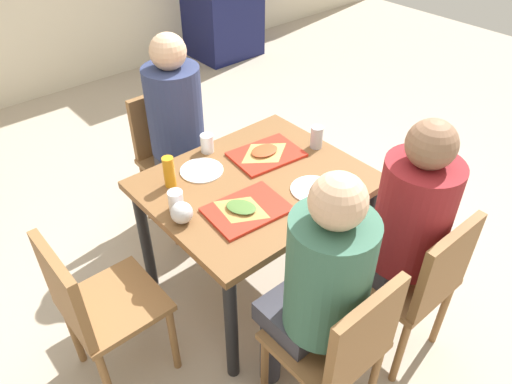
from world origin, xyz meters
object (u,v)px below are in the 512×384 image
Objects in this scene: person_far_side at (179,124)px; paper_plate_center at (202,170)px; soda_can at (317,137)px; condiment_bottle at (169,172)px; person_in_brown_jacket at (403,223)px; chair_far_side at (171,150)px; paper_plate_near_edge at (313,189)px; chair_near_left at (340,345)px; chair_left_end at (94,305)px; main_table at (256,196)px; chair_near_right at (419,280)px; tray_red_near at (247,210)px; plastic_cup_a at (207,143)px; pizza_slice_b at (264,152)px; foil_bundle at (182,213)px; tray_red_far at (266,155)px; plastic_cup_b at (314,206)px; person_in_red at (319,282)px; plastic_cup_c at (176,201)px; pizza_slice_a at (241,208)px.

person_far_side reaches higher than paper_plate_center.
condiment_bottle is at bearing 164.60° from soda_can.
person_far_side is (-0.26, 1.36, 0.00)m from person_in_brown_jacket.
chair_far_side is 1.09m from paper_plate_near_edge.
chair_near_left is 1.04m from chair_left_end.
main_table is 4.78× the size of paper_plate_center.
chair_near_right is 1.00× the size of chair_far_side.
plastic_cup_a is at bearing 73.17° from tray_red_near.
paper_plate_near_edge is at bearing -93.04° from pizza_slice_b.
foil_bundle is at bearing -2.69° from chair_left_end.
soda_can is (0.63, 0.17, 0.05)m from tray_red_near.
pizza_slice_b reaches higher than tray_red_far.
chair_near_left is 0.53m from chair_near_right.
plastic_cup_a is at bearing 131.35° from tray_red_far.
plastic_cup_b is at bearing -73.17° from paper_plate_center.
condiment_bottle reaches higher than chair_near_right.
tray_red_near is (0.08, 0.67, 0.23)m from chair_near_left.
person_far_side reaches higher than tray_red_far.
person_in_red is 3.55× the size of tray_red_far.
plastic_cup_a reaches higher than paper_plate_center.
chair_near_right reaches higher than foil_bundle.
person_far_side is at bearing 91.44° from plastic_cup_b.
plastic_cup_c is (-0.16, 0.74, 0.03)m from person_in_red.
condiment_bottle reaches higher than soda_can.
chair_near_right is 0.68× the size of person_far_side.
chair_near_left reaches higher than plastic_cup_a.
chair_near_right and chair_left_end have the same top height.
tray_red_far is at bearing -56.05° from pizza_slice_b.
chair_left_end is 0.76m from pizza_slice_a.
person_far_side is 5.74× the size of pizza_slice_b.
chair_near_right is at bearing -90.00° from person_in_brown_jacket.
person_far_side is 0.74m from plastic_cup_c.
paper_plate_center is (-0.16, 0.24, 0.10)m from main_table.
condiment_bottle reaches higher than tray_red_near.
pizza_slice_a is at bearing 136.19° from plastic_cup_b.
chair_near_right is at bearing -34.90° from chair_left_end.
pizza_slice_b is (-0.09, 0.96, 0.25)m from chair_near_right.
soda_can reaches higher than paper_plate_near_edge.
plastic_cup_b reaches higher than paper_plate_near_edge.
condiment_bottle is (-0.32, -0.13, 0.03)m from plastic_cup_a.
plastic_cup_a is (-0.21, 0.24, 0.04)m from tray_red_far.
tray_red_far is (-0.08, 0.81, -0.02)m from person_in_brown_jacket.
pizza_slice_b is 0.53m from condiment_bottle.
pizza_slice_a is at bearing -165.95° from soda_can.
plastic_cup_c is at bearing -142.36° from plastic_cup_a.
soda_can is (0.45, -0.80, 0.28)m from chair_far_side.
person_far_side is 0.79m from soda_can.
paper_plate_near_edge is 0.19m from plastic_cup_b.
chair_near_left is at bearing -130.23° from soda_can.
chair_near_right reaches higher than main_table.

